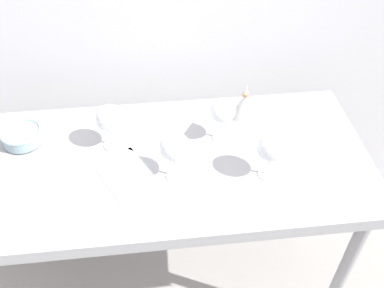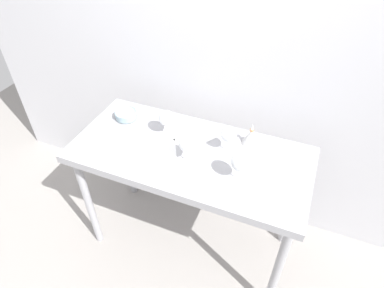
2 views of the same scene
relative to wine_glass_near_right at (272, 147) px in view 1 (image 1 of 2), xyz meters
name	(u,v)px [view 1 (image 1 of 2)]	position (x,y,z in m)	size (l,w,h in m)	color
ground_plane	(176,286)	(-0.32, 0.11, -1.03)	(6.00, 6.00, 0.00)	gray
steel_counter	(170,180)	(-0.32, 0.10, -0.23)	(1.40, 0.65, 0.90)	#9C9CA1
wine_glass_near_right	(272,147)	(0.00, 0.00, 0.00)	(0.10, 0.10, 0.18)	white
wine_glass_far_left	(110,119)	(-0.51, 0.20, -0.01)	(0.09, 0.09, 0.17)	white
wine_glass_near_center	(174,148)	(-0.30, 0.03, 0.00)	(0.10, 0.10, 0.18)	white
wine_glass_far_right	(223,112)	(-0.12, 0.20, 0.00)	(0.09, 0.09, 0.17)	white
tasting_sheet_upper	(160,134)	(-0.34, 0.24, -0.13)	(0.15, 0.24, 0.00)	white
tasting_sheet_lower	(128,177)	(-0.46, 0.04, -0.13)	(0.15, 0.24, 0.00)	white
tasting_bowl	(22,136)	(-0.83, 0.25, -0.10)	(0.15, 0.15, 0.05)	#4C4C4C
decanter_funnel	(244,105)	(-0.02, 0.31, -0.08)	(0.10, 0.10, 0.15)	silver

